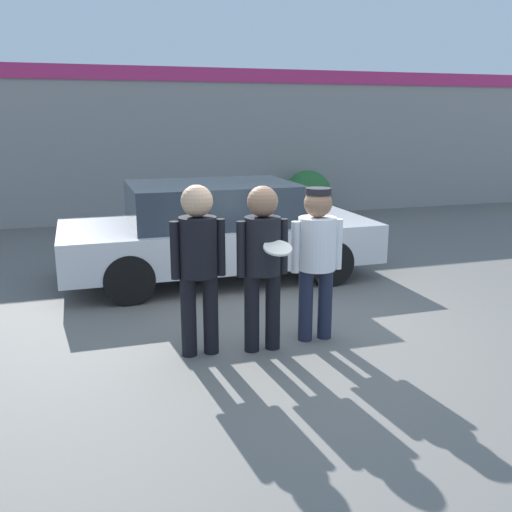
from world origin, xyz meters
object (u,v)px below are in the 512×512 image
(person_right, at_px, (317,250))
(shrub, at_px, (308,194))
(person_middle_with_frisbee, at_px, (263,255))
(parked_car_near, at_px, (217,230))
(person_left, at_px, (198,256))

(person_right, bearing_deg, shrub, 68.14)
(person_middle_with_frisbee, distance_m, parked_car_near, 2.77)
(person_left, height_order, person_middle_with_frisbee, person_left)
(person_middle_with_frisbee, height_order, shrub, person_middle_with_frisbee)
(person_left, bearing_deg, person_middle_with_frisbee, -7.41)
(person_right, xyz_separation_m, shrub, (2.76, 6.87, -0.41))
(person_middle_with_frisbee, relative_size, parked_car_near, 0.38)
(person_middle_with_frisbee, relative_size, shrub, 1.51)
(person_left, distance_m, person_middle_with_frisbee, 0.63)
(person_right, relative_size, shrub, 1.45)
(person_left, bearing_deg, shrub, 59.93)
(person_middle_with_frisbee, bearing_deg, parked_car_near, 85.77)
(parked_car_near, bearing_deg, person_middle_with_frisbee, -94.23)
(person_left, bearing_deg, parked_car_near, 72.83)
(person_right, distance_m, parked_car_near, 2.68)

